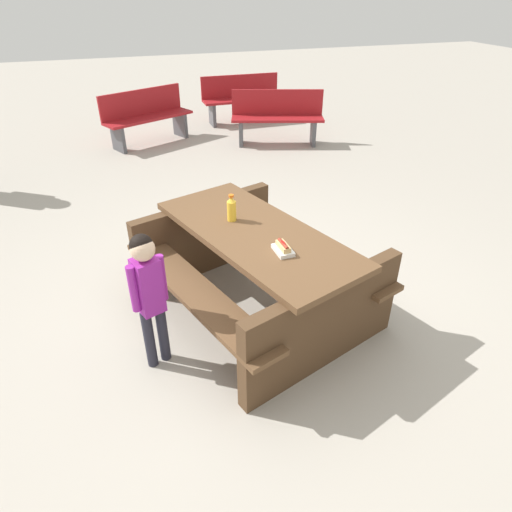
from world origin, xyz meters
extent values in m
plane|color=#ADA599|center=(0.00, 0.00, 0.00)|extent=(30.00, 30.00, 0.00)
cube|color=brown|center=(0.00, 0.00, 0.72)|extent=(1.95, 1.30, 0.05)
cube|color=brown|center=(-0.18, 0.53, 0.43)|extent=(1.79, 0.85, 0.04)
cube|color=brown|center=(0.18, -0.53, 0.43)|extent=(1.79, 0.85, 0.04)
cube|color=#4D3520|center=(0.74, 0.25, 0.35)|extent=(0.55, 1.36, 0.70)
cube|color=#4D3520|center=(-0.74, -0.25, 0.35)|extent=(0.55, 1.36, 0.70)
cylinder|color=yellow|center=(-0.23, -0.13, 0.83)|extent=(0.07, 0.07, 0.16)
cone|color=yellow|center=(-0.23, -0.13, 0.93)|extent=(0.06, 0.06, 0.04)
cylinder|color=orange|center=(-0.23, -0.13, 0.96)|extent=(0.04, 0.04, 0.02)
cube|color=white|center=(0.35, 0.08, 0.77)|extent=(0.18, 0.12, 0.03)
cube|color=#D8B272|center=(0.35, 0.08, 0.80)|extent=(0.15, 0.06, 0.04)
cylinder|color=maroon|center=(0.35, 0.08, 0.82)|extent=(0.14, 0.03, 0.03)
ellipsoid|color=maroon|center=(0.35, 0.08, 0.83)|extent=(0.07, 0.03, 0.01)
cylinder|color=#262633|center=(0.34, -0.81, 0.24)|extent=(0.07, 0.07, 0.47)
cylinder|color=#262633|center=(0.38, -0.91, 0.24)|extent=(0.07, 0.07, 0.47)
cube|color=purple|center=(0.36, -0.86, 0.68)|extent=(0.19, 0.20, 0.40)
cylinder|color=purple|center=(0.32, -0.77, 0.70)|extent=(0.06, 0.06, 0.34)
cylinder|color=purple|center=(0.39, -0.95, 0.70)|extent=(0.06, 0.06, 0.34)
sphere|color=beige|center=(0.36, -0.86, 0.96)|extent=(0.16, 0.16, 0.16)
sphere|color=black|center=(0.35, -0.86, 0.97)|extent=(0.15, 0.15, 0.15)
cube|color=maroon|center=(-4.80, -0.28, 0.43)|extent=(1.00, 1.53, 0.04)
cube|color=maroon|center=(-4.96, -0.36, 0.65)|extent=(0.68, 1.37, 0.40)
cube|color=#4C4C51|center=(-4.54, -0.82, 0.21)|extent=(0.35, 0.21, 0.41)
cube|color=#4C4C51|center=(-5.05, 0.26, 0.21)|extent=(0.35, 0.21, 0.41)
cube|color=maroon|center=(-4.09, 1.72, 0.43)|extent=(0.84, 1.55, 0.04)
cube|color=maroon|center=(-4.26, 1.77, 0.65)|extent=(0.50, 1.44, 0.40)
cube|color=#4C4C51|center=(-4.27, 1.15, 0.21)|extent=(0.36, 0.17, 0.41)
cube|color=#4C4C51|center=(-3.90, 2.29, 0.21)|extent=(0.36, 0.17, 0.41)
cube|color=maroon|center=(-5.53, 1.56, 0.43)|extent=(0.40, 1.50, 0.04)
cube|color=maroon|center=(-5.71, 1.56, 0.65)|extent=(0.04, 1.50, 0.40)
cube|color=#4C4C51|center=(-5.53, 0.96, 0.21)|extent=(0.36, 0.06, 0.41)
cube|color=#4C4C51|center=(-5.53, 2.16, 0.21)|extent=(0.36, 0.06, 0.41)
camera|label=1|loc=(2.83, -0.93, 2.38)|focal=31.32mm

